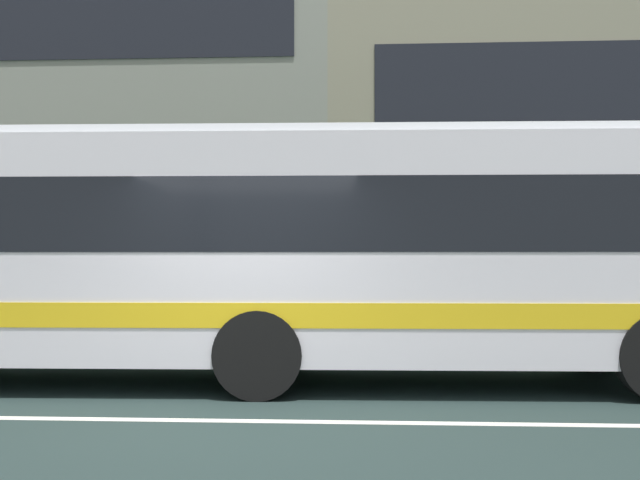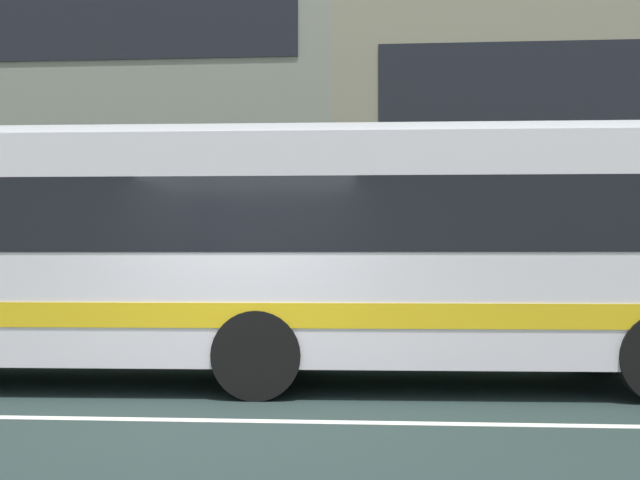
{
  "view_description": "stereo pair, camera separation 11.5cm",
  "coord_description": "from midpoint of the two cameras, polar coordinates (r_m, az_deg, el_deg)",
  "views": [
    {
      "loc": [
        1.35,
        -7.6,
        1.58
      ],
      "look_at": [
        0.77,
        2.23,
        1.81
      ],
      "focal_mm": 44.18,
      "sensor_mm": 36.0,
      "label": 1
    },
    {
      "loc": [
        1.47,
        -7.59,
        1.58
      ],
      "look_at": [
        0.77,
        2.23,
        1.81
      ],
      "focal_mm": 44.18,
      "sensor_mm": 36.0,
      "label": 2
    }
  ],
  "objects": [
    {
      "name": "lane_centre_line",
      "position": [
        7.88,
        -6.49,
        -12.86
      ],
      "size": [
        60.0,
        0.16,
        0.01
      ],
      "primitive_type": "cube",
      "color": "silver",
      "rests_on": "ground_plane"
    },
    {
      "name": "apartment_block_left",
      "position": [
        24.85,
        -20.08,
        9.58
      ],
      "size": [
        18.22,
        10.5,
        12.5
      ],
      "color": "gray",
      "rests_on": "ground_plane"
    },
    {
      "name": "transit_bus",
      "position": [
        10.12,
        -7.81,
        -0.5
      ],
      "size": [
        12.54,
        2.88,
        3.12
      ],
      "color": "silver",
      "rests_on": "ground_plane"
    },
    {
      "name": "hedge_row_far",
      "position": [
        14.04,
        -10.69,
        -6.29
      ],
      "size": [
        18.78,
        1.1,
        0.72
      ],
      "primitive_type": "cube",
      "color": "#1F5E2D",
      "rests_on": "ground_plane"
    },
    {
      "name": "ground_plane",
      "position": [
        7.88,
        -6.49,
        -12.88
      ],
      "size": [
        160.0,
        160.0,
        0.0
      ],
      "primitive_type": "plane",
      "color": "#202F2E"
    }
  ]
}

